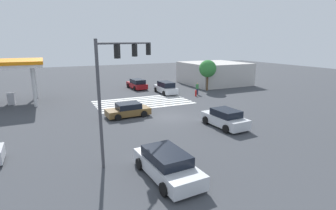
# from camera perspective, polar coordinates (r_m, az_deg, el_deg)

# --- Properties ---
(ground_plane) EXTENTS (120.45, 120.45, 0.00)m
(ground_plane) POSITION_cam_1_polar(r_m,az_deg,el_deg) (25.35, 0.00, -2.64)
(ground_plane) COLOR #3D3F44
(crosswalk_markings) EXTENTS (11.25, 6.30, 0.01)m
(crosswalk_markings) POSITION_cam_1_polar(r_m,az_deg,el_deg) (31.67, -5.44, 0.61)
(crosswalk_markings) COLOR silver
(crosswalk_markings) RESTS_ON ground_plane
(traffic_signal_mast) EXTENTS (5.10, 5.10, 7.25)m
(traffic_signal_mast) POSITION_cam_1_polar(r_m,az_deg,el_deg) (16.49, -10.42, 7.39)
(traffic_signal_mast) COLOR #47474C
(traffic_signal_mast) RESTS_ON ground_plane
(car_0) EXTENTS (4.26, 2.22, 1.32)m
(car_0) POSITION_cam_1_polar(r_m,az_deg,el_deg) (25.70, -8.67, -1.11)
(car_0) COLOR brown
(car_0) RESTS_ON ground_plane
(car_1) EXTENTS (2.24, 4.73, 1.50)m
(car_1) POSITION_cam_1_polar(r_m,az_deg,el_deg) (40.89, -6.76, 4.55)
(car_1) COLOR maroon
(car_1) RESTS_ON ground_plane
(car_2) EXTENTS (2.42, 4.96, 1.45)m
(car_2) POSITION_cam_1_polar(r_m,az_deg,el_deg) (14.35, -0.21, -12.79)
(car_2) COLOR silver
(car_2) RESTS_ON ground_plane
(car_3) EXTENTS (2.09, 4.87, 1.65)m
(car_3) POSITION_cam_1_polar(r_m,az_deg,el_deg) (36.92, -0.50, 3.77)
(car_3) COLOR silver
(car_3) RESTS_ON ground_plane
(car_4) EXTENTS (2.33, 4.49, 1.54)m
(car_4) POSITION_cam_1_polar(r_m,az_deg,el_deg) (22.84, 12.26, -2.87)
(car_4) COLOR silver
(car_4) RESTS_ON ground_plane
(gas_station_canopy) EXTENTS (7.56, 7.56, 5.08)m
(gas_station_canopy) POSITION_cam_1_polar(r_m,az_deg,el_deg) (35.00, -31.73, 7.36)
(gas_station_canopy) COLOR silver
(gas_station_canopy) RESTS_ON ground_plane
(corner_building) EXTENTS (9.65, 9.65, 3.64)m
(corner_building) POSITION_cam_1_polar(r_m,az_deg,el_deg) (46.10, 9.94, 6.84)
(corner_building) COLOR #BCB7B2
(corner_building) RESTS_ON ground_plane
(pedestrian) EXTENTS (0.41, 0.41, 1.63)m
(pedestrian) POSITION_cam_1_polar(r_m,az_deg,el_deg) (36.28, 6.39, 3.71)
(pedestrian) COLOR #232842
(pedestrian) RESTS_ON ground_plane
(tree_corner_b) EXTENTS (2.53, 2.53, 4.52)m
(tree_corner_b) POSITION_cam_1_polar(r_m,az_deg,el_deg) (39.15, 8.64, 7.81)
(tree_corner_b) COLOR brown
(tree_corner_b) RESTS_ON ground_plane
(fire_hydrant) EXTENTS (0.22, 0.22, 0.86)m
(fire_hydrant) POSITION_cam_1_polar(r_m,az_deg,el_deg) (35.16, 6.07, 2.61)
(fire_hydrant) COLOR red
(fire_hydrant) RESTS_ON ground_plane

